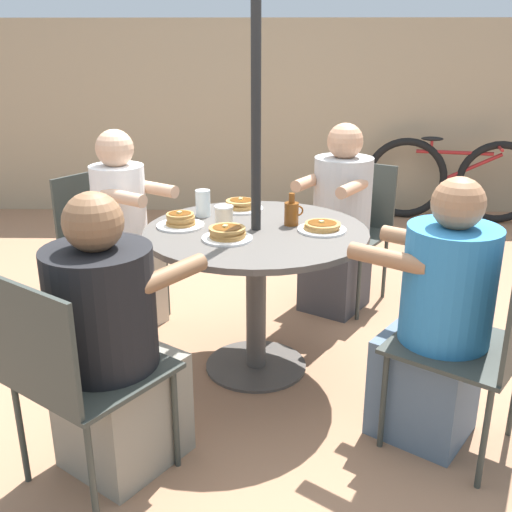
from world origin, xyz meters
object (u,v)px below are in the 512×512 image
at_px(diner_north, 437,326).
at_px(pancake_plate_c, 181,221).
at_px(patio_chair_south, 104,236).
at_px(drinking_glass_a, 203,203).
at_px(diner_west, 112,351).
at_px(patio_table, 256,257).
at_px(patio_chair_east, 351,223).
at_px(patio_chair_north, 481,339).
at_px(syrup_bottle, 292,213).
at_px(diner_south, 124,237).
at_px(diner_east, 339,227).
at_px(coffee_cup, 224,217).
at_px(patio_chair_west, 72,369).
at_px(pancake_plate_b, 241,205).
at_px(pancake_plate_d, 322,227).
at_px(pancake_plate_a, 227,234).
at_px(bicycle, 452,180).

distance_m(diner_north, pancake_plate_c, 1.28).
distance_m(patio_chair_south, drinking_glass_a, 0.81).
bearing_deg(diner_west, drinking_glass_a, 110.60).
distance_m(patio_table, patio_chair_east, 1.10).
xyz_separation_m(patio_chair_north, syrup_bottle, (-0.72, 0.72, 0.30)).
bearing_deg(drinking_glass_a, patio_table, -39.04).
xyz_separation_m(patio_chair_south, diner_south, (0.14, -0.10, 0.03)).
relative_size(diner_east, diner_west, 1.03).
bearing_deg(diner_north, pancake_plate_c, 98.52).
height_order(diner_west, coffee_cup, diner_west).
bearing_deg(patio_chair_east, patio_table, 90.00).
relative_size(patio_table, pancake_plate_c, 4.66).
relative_size(diner_north, diner_west, 1.01).
bearing_deg(patio_chair_west, diner_west, 90.00).
relative_size(patio_table, patio_chair_west, 1.24).
xyz_separation_m(patio_chair_north, diner_west, (-1.41, -0.10, -0.01)).
distance_m(pancake_plate_b, syrup_bottle, 0.38).
relative_size(patio_chair_west, syrup_bottle, 5.46).
height_order(patio_chair_north, pancake_plate_d, patio_chair_north).
xyz_separation_m(diner_east, pancake_plate_a, (-0.62, -0.94, 0.25)).
height_order(diner_north, diner_east, diner_east).
xyz_separation_m(drinking_glass_a, bicycle, (2.03, 2.53, -0.43)).
xyz_separation_m(diner_east, bicycle, (1.26, 1.97, -0.14)).
height_order(pancake_plate_c, bicycle, pancake_plate_c).
height_order(pancake_plate_a, pancake_plate_d, pancake_plate_a).
bearing_deg(diner_south, drinking_glass_a, 93.18).
bearing_deg(coffee_cup, patio_chair_west, -117.29).
xyz_separation_m(patio_table, diner_north, (0.74, -0.54, -0.10)).
distance_m(patio_chair_east, drinking_glass_a, 1.16).
bearing_deg(patio_chair_west, diner_south, 130.52).
relative_size(pancake_plate_d, coffee_cup, 2.15).
height_order(patio_chair_south, pancake_plate_d, patio_chair_south).
xyz_separation_m(patio_chair_west, syrup_bottle, (0.80, 0.97, 0.30)).
bearing_deg(diner_east, patio_chair_east, -90.00).
bearing_deg(pancake_plate_b, diner_east, 36.51).
distance_m(diner_west, pancake_plate_d, 1.15).
height_order(patio_chair_east, coffee_cup, patio_chair_east).
height_order(diner_east, pancake_plate_d, diner_east).
relative_size(patio_chair_south, diner_west, 0.78).
bearing_deg(diner_north, pancake_plate_d, 75.56).
xyz_separation_m(pancake_plate_a, pancake_plate_c, (-0.24, 0.19, 0.00)).
relative_size(patio_chair_west, pancake_plate_b, 3.76).
bearing_deg(pancake_plate_a, pancake_plate_b, 85.45).
relative_size(diner_south, diner_west, 1.03).
relative_size(pancake_plate_c, bicycle, 0.15).
distance_m(diner_east, syrup_bottle, 0.83).
xyz_separation_m(pancake_plate_b, pancake_plate_c, (-0.28, -0.31, 0.00)).
distance_m(patio_chair_south, pancake_plate_c, 0.84).
bearing_deg(patio_chair_east, pancake_plate_c, 75.37).
xyz_separation_m(patio_chair_west, pancake_plate_c, (0.26, 0.94, 0.27)).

